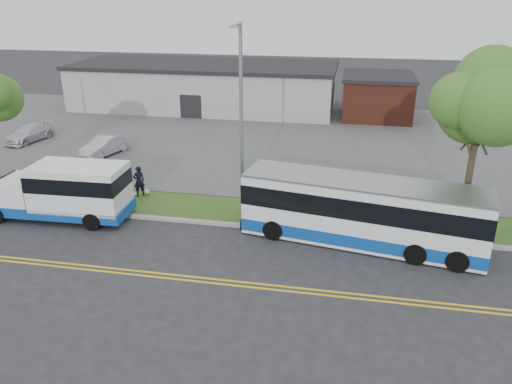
% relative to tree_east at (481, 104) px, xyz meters
% --- Properties ---
extents(ground, '(140.00, 140.00, 0.00)m').
position_rel_tree_east_xyz_m(ground, '(-14.00, -3.00, -6.20)').
color(ground, '#28282B').
rests_on(ground, ground).
extents(lane_line_north, '(70.00, 0.12, 0.01)m').
position_rel_tree_east_xyz_m(lane_line_north, '(-14.00, -6.85, -6.20)').
color(lane_line_north, yellow).
rests_on(lane_line_north, ground).
extents(lane_line_south, '(70.00, 0.12, 0.01)m').
position_rel_tree_east_xyz_m(lane_line_south, '(-14.00, -7.15, -6.20)').
color(lane_line_south, yellow).
rests_on(lane_line_south, ground).
extents(curb, '(80.00, 0.30, 0.15)m').
position_rel_tree_east_xyz_m(curb, '(-14.00, -1.90, -6.13)').
color(curb, '#9E9B93').
rests_on(curb, ground).
extents(verge, '(80.00, 3.30, 0.10)m').
position_rel_tree_east_xyz_m(verge, '(-14.00, -0.10, -6.15)').
color(verge, '#28501A').
rests_on(verge, ground).
extents(parking_lot, '(80.00, 25.00, 0.10)m').
position_rel_tree_east_xyz_m(parking_lot, '(-14.00, 14.00, -6.15)').
color(parking_lot, '#4C4C4F').
rests_on(parking_lot, ground).
extents(commercial_building, '(25.40, 10.40, 4.35)m').
position_rel_tree_east_xyz_m(commercial_building, '(-20.00, 24.00, -4.02)').
color(commercial_building, '#9E9E99').
rests_on(commercial_building, ground).
extents(brick_wing, '(6.30, 7.30, 3.90)m').
position_rel_tree_east_xyz_m(brick_wing, '(-3.50, 23.00, -4.24)').
color(brick_wing, brown).
rests_on(brick_wing, ground).
extents(tree_east, '(5.20, 5.20, 8.33)m').
position_rel_tree_east_xyz_m(tree_east, '(0.00, 0.00, 0.00)').
color(tree_east, '#372C1E').
rests_on(tree_east, verge).
extents(streetlight_near, '(0.35, 1.53, 9.50)m').
position_rel_tree_east_xyz_m(streetlight_near, '(-11.00, -0.27, -0.97)').
color(streetlight_near, gray).
rests_on(streetlight_near, verge).
extents(shuttle_bus, '(7.62, 2.76, 2.88)m').
position_rel_tree_east_xyz_m(shuttle_bus, '(-19.60, -2.53, -4.66)').
color(shuttle_bus, '#0E449F').
rests_on(shuttle_bus, ground).
extents(transit_bus, '(11.25, 4.36, 3.05)m').
position_rel_tree_east_xyz_m(transit_bus, '(-4.92, -2.40, -4.66)').
color(transit_bus, white).
rests_on(transit_bus, ground).
extents(pedestrian, '(0.76, 0.74, 1.76)m').
position_rel_tree_east_xyz_m(pedestrian, '(-17.14, 0.73, -5.22)').
color(pedestrian, black).
rests_on(pedestrian, verge).
extents(parked_car_a, '(2.43, 4.18, 1.30)m').
position_rel_tree_east_xyz_m(parked_car_a, '(-22.60, 7.41, -5.45)').
color(parked_car_a, '#ADAFB4').
rests_on(parked_car_a, parking_lot).
extents(parked_car_b, '(2.39, 4.42, 1.22)m').
position_rel_tree_east_xyz_m(parked_car_b, '(-29.92, 9.52, -5.50)').
color(parked_car_b, silver).
rests_on(parked_car_b, parking_lot).
extents(grocery_bag_left, '(0.32, 0.32, 0.32)m').
position_rel_tree_east_xyz_m(grocery_bag_left, '(-17.44, 0.48, -5.94)').
color(grocery_bag_left, white).
rests_on(grocery_bag_left, verge).
extents(grocery_bag_right, '(0.32, 0.32, 0.32)m').
position_rel_tree_east_xyz_m(grocery_bag_right, '(-16.84, 0.98, -5.94)').
color(grocery_bag_right, white).
rests_on(grocery_bag_right, verge).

